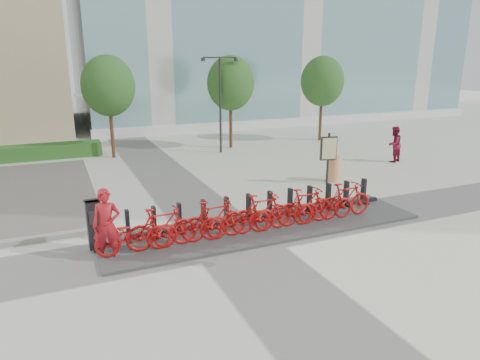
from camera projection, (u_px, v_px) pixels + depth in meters
name	position (u px, v px, depth m)	size (l,w,h in m)	color
ground	(229.00, 238.00, 11.94)	(120.00, 120.00, 0.00)	beige
hedge_b	(39.00, 152.00, 21.58)	(6.00, 1.20, 0.70)	#326F2A
tree_1	(108.00, 86.00, 20.99)	(2.60, 2.60, 5.10)	brown
tree_2	(231.00, 83.00, 23.49)	(2.60, 2.60, 5.10)	brown
tree_3	(322.00, 81.00, 25.80)	(2.60, 2.60, 5.10)	brown
streetlamp	(220.00, 94.00, 22.35)	(2.00, 0.20, 5.00)	black
dock_pad	(265.00, 226.00, 12.69)	(9.60, 2.40, 0.08)	#404040
dock_rail_posts	(260.00, 207.00, 13.01)	(8.02, 0.50, 0.85)	black
bike_0	(133.00, 234.00, 10.74)	(0.67, 1.91, 1.00)	#A20D0C
bike_1	(162.00, 228.00, 11.00)	(0.52, 1.86, 1.12)	#A20D0C
bike_2	(189.00, 226.00, 11.29)	(0.67, 1.91, 1.00)	#A20D0C
bike_3	(214.00, 220.00, 11.55)	(0.52, 1.86, 1.12)	#A20D0C
bike_4	(238.00, 218.00, 11.85)	(0.67, 1.91, 1.00)	#A20D0C
bike_5	(262.00, 213.00, 12.11)	(0.52, 1.86, 1.12)	#A20D0C
bike_6	(284.00, 211.00, 12.40)	(0.67, 1.91, 1.00)	#A20D0C
bike_7	(305.00, 206.00, 12.66)	(0.52, 1.86, 1.12)	#A20D0C
bike_8	(326.00, 205.00, 12.95)	(0.67, 1.91, 1.00)	#A20D0C
bike_9	(345.00, 200.00, 13.21)	(0.52, 1.86, 1.12)	#A20D0C
kiosk	(95.00, 224.00, 10.97)	(0.45, 0.38, 1.41)	black
worker_red	(107.00, 225.00, 10.40)	(0.67, 0.44, 1.84)	maroon
pedestrian	(394.00, 144.00, 20.77)	(0.85, 0.66, 1.74)	maroon
construction_barrel	(334.00, 168.00, 17.49)	(0.57, 0.57, 1.09)	#F46C00
map_sign	(329.00, 151.00, 16.83)	(0.68, 0.24, 2.08)	black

